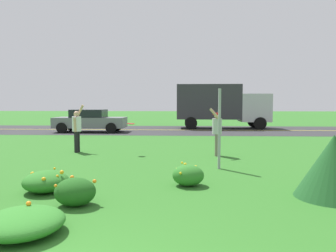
% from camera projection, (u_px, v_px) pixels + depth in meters
% --- Properties ---
extents(ground_plane, '(120.00, 120.00, 0.00)m').
position_uv_depth(ground_plane, '(139.00, 151.00, 12.85)').
color(ground_plane, '#2D6B23').
extents(highway_strip, '(120.00, 7.85, 0.01)m').
position_uv_depth(highway_strip, '(159.00, 130.00, 22.76)').
color(highway_strip, '#2D2D30').
rests_on(highway_strip, ground).
extents(highway_center_stripe, '(120.00, 0.16, 0.00)m').
position_uv_depth(highway_center_stripe, '(159.00, 130.00, 22.76)').
color(highway_center_stripe, yellow).
rests_on(highway_center_stripe, ground).
extents(daylily_clump_front_left, '(0.95, 0.98, 0.48)m').
position_uv_depth(daylily_clump_front_left, '(46.00, 181.00, 6.98)').
color(daylily_clump_front_left, '#2D7526').
rests_on(daylily_clump_front_left, ground).
extents(daylily_clump_near_camera, '(0.72, 0.64, 0.51)m').
position_uv_depth(daylily_clump_near_camera, '(188.00, 175.00, 7.49)').
color(daylily_clump_near_camera, '#2D7526').
rests_on(daylily_clump_near_camera, ground).
extents(daylily_clump_mid_right, '(0.76, 0.68, 0.55)m').
position_uv_depth(daylily_clump_mid_right, '(75.00, 192.00, 6.03)').
color(daylily_clump_mid_right, '#1E5619').
rests_on(daylily_clump_mid_right, ground).
extents(daylily_clump_mid_center, '(1.18, 1.21, 0.42)m').
position_uv_depth(daylily_clump_mid_center, '(23.00, 222.00, 4.71)').
color(daylily_clump_mid_center, '#2D7526').
rests_on(daylily_clump_mid_center, ground).
extents(sign_post_near_path, '(0.07, 0.10, 2.30)m').
position_uv_depth(sign_post_near_path, '(219.00, 129.00, 9.36)').
color(sign_post_near_path, '#93969B').
rests_on(sign_post_near_path, ground).
extents(evergreen_shrub_side, '(1.48, 1.48, 1.26)m').
position_uv_depth(evergreen_shrub_side, '(333.00, 166.00, 6.52)').
color(evergreen_shrub_side, '#1E5123').
rests_on(evergreen_shrub_side, ground).
extents(person_thrower_white_shirt, '(0.41, 0.50, 1.82)m').
position_uv_depth(person_thrower_white_shirt, '(77.00, 128.00, 12.52)').
color(person_thrower_white_shirt, silver).
rests_on(person_thrower_white_shirt, ground).
extents(person_catcher_red_cap_gray_shirt, '(0.47, 0.50, 1.71)m').
position_uv_depth(person_catcher_red_cap_gray_shirt, '(217.00, 130.00, 11.67)').
color(person_catcher_red_cap_gray_shirt, '#B2B2B7').
rests_on(person_catcher_red_cap_gray_shirt, ground).
extents(frisbee_red, '(0.27, 0.27, 0.04)m').
position_uv_depth(frisbee_red, '(131.00, 124.00, 11.97)').
color(frisbee_red, red).
extents(car_gray_center_left, '(4.50, 2.00, 1.45)m').
position_uv_depth(car_gray_center_left, '(90.00, 121.00, 21.17)').
color(car_gray_center_left, slate).
rests_on(car_gray_center_left, ground).
extents(box_truck_silver, '(6.70, 2.46, 3.20)m').
position_uv_depth(box_truck_silver, '(221.00, 104.00, 24.16)').
color(box_truck_silver, '#B7BABF').
rests_on(box_truck_silver, ground).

